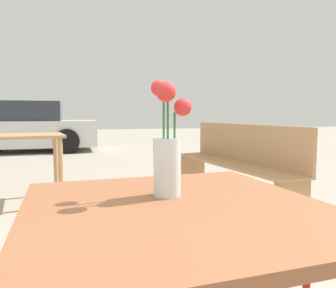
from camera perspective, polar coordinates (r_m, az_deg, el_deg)
table_front at (r=0.95m, az=1.44°, el=-16.45°), size 0.86×0.88×0.71m
flower_vase at (r=0.99m, az=0.06°, el=-1.87°), size 0.12×0.13×0.35m
bench_near at (r=3.52m, az=11.92°, el=-2.74°), size 0.60×1.92×0.85m
table_back at (r=3.80m, az=-24.33°, el=-0.32°), size 0.96×0.80×0.74m
parked_car at (r=9.17m, az=-24.60°, el=2.57°), size 3.86×1.80×1.27m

